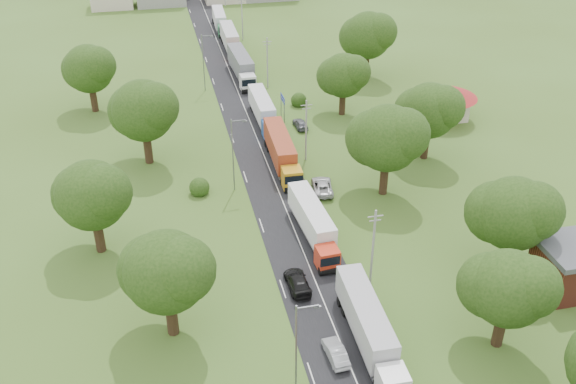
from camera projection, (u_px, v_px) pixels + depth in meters
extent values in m
plane|color=#3B561C|center=(303.00, 251.00, 71.68)|extent=(260.00, 260.00, 0.00)
cube|color=black|center=(269.00, 167.00, 88.43)|extent=(8.00, 200.00, 0.04)
cylinder|color=slate|center=(284.00, 111.00, 99.93)|extent=(0.12, 0.12, 4.00)
cylinder|color=slate|center=(281.00, 105.00, 101.94)|extent=(0.12, 0.12, 4.00)
cube|color=navy|center=(283.00, 98.00, 100.11)|extent=(0.06, 3.00, 1.00)
cube|color=silver|center=(283.00, 98.00, 100.11)|extent=(0.07, 3.10, 0.06)
cylinder|color=gray|center=(373.00, 248.00, 64.53)|extent=(0.24, 0.24, 9.00)
cube|color=gray|center=(376.00, 216.00, 62.58)|extent=(1.60, 0.10, 0.10)
cube|color=gray|center=(375.00, 221.00, 62.84)|extent=(1.20, 0.10, 0.10)
cylinder|color=gray|center=(306.00, 131.00, 87.98)|extent=(0.24, 0.24, 9.00)
cube|color=gray|center=(306.00, 105.00, 86.03)|extent=(1.60, 0.10, 0.10)
cube|color=gray|center=(306.00, 109.00, 86.29)|extent=(1.20, 0.10, 0.10)
cylinder|color=gray|center=(267.00, 63.00, 111.43)|extent=(0.24, 0.24, 9.00)
cube|color=gray|center=(267.00, 42.00, 109.48)|extent=(1.60, 0.10, 0.10)
cube|color=gray|center=(267.00, 45.00, 109.74)|extent=(1.20, 0.10, 0.10)
cylinder|color=gray|center=(242.00, 19.00, 134.88)|extent=(0.24, 0.24, 9.00)
cube|color=gray|center=(241.00, 1.00, 132.93)|extent=(1.60, 0.10, 0.10)
cube|color=gray|center=(242.00, 3.00, 133.18)|extent=(1.20, 0.10, 0.10)
cylinder|color=slate|center=(296.00, 353.00, 51.34)|extent=(0.16, 0.16, 10.00)
cube|color=slate|center=(308.00, 307.00, 49.09)|extent=(1.80, 0.10, 0.10)
cube|color=slate|center=(318.00, 307.00, 49.32)|extent=(0.50, 0.22, 0.15)
cylinder|color=slate|center=(233.00, 155.00, 80.65)|extent=(0.16, 0.16, 10.00)
cube|color=slate|center=(238.00, 121.00, 78.41)|extent=(1.80, 0.10, 0.10)
cube|color=slate|center=(245.00, 121.00, 78.63)|extent=(0.50, 0.22, 0.15)
cylinder|color=slate|center=(203.00, 63.00, 109.96)|extent=(0.16, 0.16, 10.00)
cube|color=slate|center=(207.00, 36.00, 107.72)|extent=(1.80, 0.10, 0.10)
cube|color=slate|center=(212.00, 36.00, 107.94)|extent=(0.50, 0.22, 0.15)
cylinder|color=#382616|center=(500.00, 328.00, 58.23)|extent=(1.04, 1.04, 3.85)
sphere|color=#1A340E|center=(509.00, 288.00, 55.82)|extent=(7.00, 7.00, 7.00)
sphere|color=#1A340E|center=(529.00, 287.00, 54.83)|extent=(5.50, 5.50, 5.50)
sphere|color=#1A340E|center=(490.00, 285.00, 56.94)|extent=(6.00, 6.00, 6.00)
cylinder|color=#382616|center=(505.00, 254.00, 67.63)|extent=(1.08, 1.08, 4.20)
sphere|color=#1A340E|center=(514.00, 213.00, 64.99)|extent=(7.70, 7.70, 7.70)
sphere|color=#1A340E|center=(533.00, 211.00, 63.90)|extent=(6.05, 6.05, 6.05)
sphere|color=#1A340E|center=(496.00, 212.00, 66.22)|extent=(6.60, 6.60, 6.60)
cylinder|color=#382616|center=(384.00, 178.00, 81.31)|extent=(1.12, 1.12, 4.55)
sphere|color=#1A340E|center=(387.00, 138.00, 78.44)|extent=(8.40, 8.40, 8.40)
sphere|color=#1A340E|center=(403.00, 135.00, 77.26)|extent=(6.60, 6.60, 6.60)
sphere|color=#1A340E|center=(374.00, 138.00, 79.79)|extent=(7.20, 7.20, 7.20)
cylinder|color=#382616|center=(425.00, 144.00, 89.77)|extent=(1.08, 1.08, 4.20)
sphere|color=#1A340E|center=(429.00, 111.00, 87.14)|extent=(7.70, 7.70, 7.70)
sphere|color=#1A340E|center=(443.00, 107.00, 86.05)|extent=(6.05, 6.05, 6.05)
sphere|color=#1A340E|center=(417.00, 111.00, 88.37)|extent=(6.60, 6.60, 6.60)
cylinder|color=#382616|center=(342.00, 103.00, 102.80)|extent=(1.04, 1.04, 3.85)
sphere|color=#1A340E|center=(344.00, 75.00, 100.40)|extent=(7.00, 7.00, 7.00)
sphere|color=#1A340E|center=(353.00, 72.00, 99.41)|extent=(5.50, 5.50, 5.50)
sphere|color=#1A340E|center=(335.00, 76.00, 101.51)|extent=(6.00, 6.00, 6.00)
cylinder|color=#382616|center=(366.00, 65.00, 116.85)|extent=(1.12, 1.12, 4.55)
sphere|color=#1A340E|center=(368.00, 35.00, 113.99)|extent=(8.40, 8.40, 8.40)
sphere|color=#1A340E|center=(379.00, 32.00, 112.80)|extent=(6.60, 6.60, 6.60)
sphere|color=#1A340E|center=(359.00, 37.00, 115.33)|extent=(7.20, 7.20, 7.20)
cylinder|color=#382616|center=(172.00, 316.00, 59.44)|extent=(1.08, 1.08, 4.20)
sphere|color=#1A340E|center=(166.00, 272.00, 56.81)|extent=(7.70, 7.70, 7.70)
sphere|color=#1A340E|center=(182.00, 270.00, 55.72)|extent=(6.05, 6.05, 6.05)
sphere|color=#1A340E|center=(154.00, 269.00, 58.04)|extent=(6.60, 6.60, 6.60)
cylinder|color=#382616|center=(99.00, 235.00, 70.70)|extent=(1.08, 1.08, 4.20)
sphere|color=#1A340E|center=(92.00, 195.00, 68.07)|extent=(7.70, 7.70, 7.70)
sphere|color=#1A340E|center=(103.00, 192.00, 66.98)|extent=(6.05, 6.05, 6.05)
sphere|color=#1A340E|center=(82.00, 194.00, 69.29)|extent=(6.60, 6.60, 6.60)
cylinder|color=#382616|center=(148.00, 148.00, 88.47)|extent=(1.12, 1.12, 4.55)
sphere|color=#1A340E|center=(143.00, 111.00, 85.61)|extent=(8.40, 8.40, 8.40)
sphere|color=#1A340E|center=(154.00, 107.00, 84.42)|extent=(6.60, 6.60, 6.60)
sphere|color=#1A340E|center=(134.00, 111.00, 86.95)|extent=(7.20, 7.20, 7.20)
cylinder|color=#382616|center=(94.00, 99.00, 103.82)|extent=(1.08, 1.08, 4.20)
sphere|color=#1A340E|center=(89.00, 69.00, 101.19)|extent=(7.70, 7.70, 7.70)
sphere|color=#1A340E|center=(97.00, 65.00, 100.10)|extent=(6.05, 6.05, 6.05)
sphere|color=#1A340E|center=(82.00, 70.00, 102.42)|extent=(6.60, 6.60, 6.60)
cube|color=beige|center=(442.00, 107.00, 101.36)|extent=(7.00, 5.00, 4.00)
cone|color=maroon|center=(445.00, 89.00, 99.87)|extent=(10.08, 10.08, 1.80)
cube|color=white|center=(392.00, 383.00, 53.20)|extent=(2.44, 2.44, 2.49)
cube|color=slate|center=(365.00, 333.00, 59.45)|extent=(2.54, 11.49, 0.30)
cube|color=#AAAAAF|center=(365.00, 316.00, 58.78)|extent=(2.75, 11.79, 2.99)
cylinder|color=black|center=(388.00, 384.00, 54.49)|extent=(2.34, 1.00, 1.00)
cylinder|color=black|center=(354.00, 310.00, 62.49)|extent=(2.34, 1.00, 1.00)
cylinder|color=black|center=(349.00, 300.00, 63.74)|extent=(2.34, 1.00, 1.00)
cube|color=red|center=(327.00, 258.00, 68.14)|extent=(2.42, 2.42, 2.38)
cube|color=black|center=(330.00, 262.00, 67.01)|extent=(2.18, 0.15, 1.05)
cube|color=slate|center=(330.00, 271.00, 67.71)|extent=(2.10, 0.38, 0.33)
cube|color=slate|center=(312.00, 229.00, 74.10)|extent=(2.85, 11.05, 0.29)
cube|color=white|center=(311.00, 216.00, 73.46)|extent=(3.06, 11.34, 2.85)
cylinder|color=black|center=(329.00, 270.00, 67.94)|extent=(2.23, 0.95, 0.95)
cylinder|color=black|center=(325.00, 261.00, 69.37)|extent=(2.23, 0.95, 0.95)
cylinder|color=black|center=(305.00, 216.00, 77.01)|extent=(2.23, 0.95, 0.95)
cylinder|color=black|center=(302.00, 209.00, 78.21)|extent=(2.23, 0.95, 0.95)
cube|color=#BD8416|center=(292.00, 178.00, 82.67)|extent=(2.55, 2.55, 2.58)
cube|color=black|center=(294.00, 180.00, 81.44)|extent=(2.38, 0.09, 1.14)
cube|color=slate|center=(294.00, 189.00, 82.21)|extent=(2.28, 0.32, 0.36)
cube|color=slate|center=(280.00, 158.00, 89.16)|extent=(2.72, 11.95, 0.31)
cube|color=maroon|center=(280.00, 145.00, 88.46)|extent=(2.94, 12.27, 3.10)
cylinder|color=black|center=(293.00, 188.00, 82.45)|extent=(2.43, 1.03, 1.03)
cylinder|color=black|center=(290.00, 181.00, 84.01)|extent=(2.43, 1.03, 1.03)
cylinder|color=black|center=(275.00, 148.00, 92.32)|extent=(2.43, 1.03, 1.03)
cylinder|color=black|center=(273.00, 143.00, 93.62)|extent=(2.43, 1.03, 1.03)
cube|color=#194C97|center=(270.00, 129.00, 95.41)|extent=(2.31, 2.31, 2.40)
cube|color=black|center=(272.00, 131.00, 94.26)|extent=(2.21, 0.03, 1.06)
cube|color=slate|center=(272.00, 138.00, 94.98)|extent=(2.11, 0.26, 0.34)
cube|color=slate|center=(262.00, 116.00, 101.44)|extent=(2.25, 11.06, 0.29)
cube|color=silver|center=(262.00, 105.00, 100.79)|extent=(2.45, 11.35, 2.88)
cylinder|color=black|center=(272.00, 138.00, 95.20)|extent=(2.26, 0.96, 0.96)
cylinder|color=black|center=(269.00, 133.00, 96.65)|extent=(2.26, 0.96, 0.96)
cylinder|color=black|center=(258.00, 109.00, 104.38)|extent=(2.26, 0.96, 0.96)
cylinder|color=black|center=(257.00, 106.00, 105.58)|extent=(2.26, 0.96, 0.96)
cube|color=silver|center=(248.00, 82.00, 111.36)|extent=(2.67, 2.67, 2.67)
cube|color=black|center=(249.00, 83.00, 110.09)|extent=(2.46, 0.12, 1.18)
cube|color=slate|center=(249.00, 91.00, 110.88)|extent=(2.36, 0.34, 0.37)
cube|color=slate|center=(241.00, 72.00, 118.07)|extent=(2.95, 12.38, 0.32)
cube|color=#585B60|center=(241.00, 61.00, 117.35)|extent=(3.18, 12.71, 3.21)
cylinder|color=black|center=(249.00, 90.00, 111.14)|extent=(2.51, 1.07, 1.07)
cylinder|color=black|center=(247.00, 86.00, 112.75)|extent=(2.51, 1.07, 1.07)
cylinder|color=black|center=(238.00, 67.00, 121.34)|extent=(2.51, 1.07, 1.07)
cylinder|color=black|center=(237.00, 64.00, 122.68)|extent=(2.51, 1.07, 1.07)
cube|color=#AA351A|center=(235.00, 52.00, 125.35)|extent=(2.48, 2.48, 2.55)
cube|color=black|center=(236.00, 52.00, 124.13)|extent=(2.35, 0.05, 1.12)
cube|color=slate|center=(236.00, 59.00, 124.89)|extent=(2.25, 0.28, 0.36)
cube|color=slate|center=(230.00, 45.00, 131.76)|extent=(2.50, 11.78, 0.31)
cube|color=#B1B1B1|center=(229.00, 36.00, 131.07)|extent=(2.71, 12.09, 3.07)
cylinder|color=black|center=(236.00, 59.00, 125.13)|extent=(2.40, 1.02, 1.02)
cylinder|color=black|center=(234.00, 56.00, 126.67)|extent=(2.40, 1.02, 1.02)
cylinder|color=black|center=(228.00, 41.00, 134.89)|extent=(2.40, 1.02, 1.02)
cylinder|color=black|center=(227.00, 39.00, 136.17)|extent=(2.40, 1.02, 1.02)
cube|color=#2B7545|center=(223.00, 30.00, 138.22)|extent=(2.34, 2.34, 2.33)
cube|color=black|center=(224.00, 30.00, 137.11)|extent=(2.14, 0.11, 1.03)
cube|color=slate|center=(224.00, 36.00, 137.80)|extent=(2.06, 0.34, 0.33)
cube|color=slate|center=(220.00, 25.00, 144.07)|extent=(2.62, 10.81, 0.28)
cube|color=silver|center=(219.00, 17.00, 143.44)|extent=(2.82, 11.10, 2.80)
cylinder|color=black|center=(224.00, 36.00, 138.02)|extent=(2.19, 0.93, 0.93)
cylinder|color=black|center=(223.00, 34.00, 139.43)|extent=(2.19, 0.93, 0.93)
cylinder|color=black|center=(218.00, 22.00, 146.93)|extent=(2.19, 0.93, 0.93)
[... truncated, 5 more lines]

